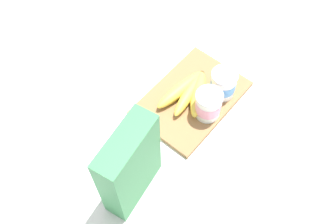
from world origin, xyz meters
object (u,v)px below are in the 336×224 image
at_px(cereal_box, 130,167).
at_px(yogurt_cup_back, 208,105).
at_px(cutting_board, 191,98).
at_px(banana_bunch, 189,92).
at_px(yogurt_cup_front, 223,84).

bearing_deg(cereal_box, yogurt_cup_back, 167.75).
distance_m(cutting_board, cereal_box, 0.33).
bearing_deg(cutting_board, yogurt_cup_back, 76.80).
distance_m(yogurt_cup_back, banana_bunch, 0.08).
height_order(yogurt_cup_front, banana_bunch, yogurt_cup_front).
distance_m(cereal_box, banana_bunch, 0.33).
height_order(cereal_box, yogurt_cup_front, cereal_box).
bearing_deg(yogurt_cup_back, yogurt_cup_front, -173.18).
bearing_deg(yogurt_cup_front, cutting_board, -39.81).
bearing_deg(yogurt_cup_front, banana_bunch, -43.08).
distance_m(cutting_board, banana_bunch, 0.03).
bearing_deg(banana_bunch, yogurt_cup_front, 136.92).
relative_size(cutting_board, yogurt_cup_back, 3.60).
distance_m(cereal_box, yogurt_cup_back, 0.30).
bearing_deg(banana_bunch, cereal_box, 11.38).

